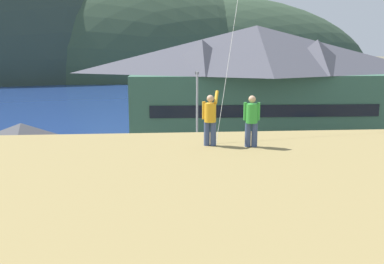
# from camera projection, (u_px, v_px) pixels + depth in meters

# --- Properties ---
(ground_plane) EXTENTS (600.00, 600.00, 0.00)m
(ground_plane) POSITION_uv_depth(u_px,v_px,m) (216.00, 228.00, 23.59)
(ground_plane) COLOR #66604C
(parking_lot_pad) EXTENTS (40.00, 20.00, 0.10)m
(parking_lot_pad) POSITION_uv_depth(u_px,v_px,m) (206.00, 195.00, 28.47)
(parking_lot_pad) COLOR slate
(parking_lot_pad) RESTS_ON ground
(bay_water) EXTENTS (360.00, 84.00, 0.03)m
(bay_water) POSITION_uv_depth(u_px,v_px,m) (173.00, 96.00, 82.22)
(bay_water) COLOR navy
(bay_water) RESTS_ON ground
(far_hill_center_saddle) EXTENTS (101.42, 58.03, 62.24)m
(far_hill_center_saddle) POSITION_uv_depth(u_px,v_px,m) (112.00, 76.00, 132.91)
(far_hill_center_saddle) COLOR #334733
(far_hill_center_saddle) RESTS_ON ground
(far_hill_far_shoulder) EXTENTS (103.97, 44.17, 48.07)m
(far_hill_far_shoulder) POSITION_uv_depth(u_px,v_px,m) (200.00, 76.00, 134.49)
(far_hill_far_shoulder) COLOR #334733
(far_hill_far_shoulder) RESTS_ON ground
(harbor_lodge) EXTENTS (25.97, 11.75, 11.37)m
(harbor_lodge) POSITION_uv_depth(u_px,v_px,m) (256.00, 81.00, 43.63)
(harbor_lodge) COLOR #38604C
(harbor_lodge) RESTS_ON ground
(storage_shed_near_lot) EXTENTS (6.25, 5.20, 4.46)m
(storage_shed_near_lot) POSITION_uv_depth(u_px,v_px,m) (23.00, 154.00, 29.84)
(storage_shed_near_lot) COLOR #756B5B
(storage_shed_near_lot) RESTS_ON ground
(wharf_dock) EXTENTS (3.20, 10.80, 0.70)m
(wharf_dock) POSITION_uv_depth(u_px,v_px,m) (192.00, 119.00, 55.61)
(wharf_dock) COLOR #70604C
(wharf_dock) RESTS_ON ground
(moored_boat_wharfside) EXTENTS (2.54, 7.64, 2.16)m
(moored_boat_wharfside) POSITION_uv_depth(u_px,v_px,m) (163.00, 116.00, 55.63)
(moored_boat_wharfside) COLOR #23564C
(moored_boat_wharfside) RESTS_ON ground
(parked_car_back_row_left) EXTENTS (4.30, 2.25, 1.82)m
(parked_car_back_row_left) POSITION_uv_depth(u_px,v_px,m) (267.00, 207.00, 23.64)
(parked_car_back_row_left) COLOR #B28923
(parked_car_back_row_left) RESTS_ON parking_lot_pad
(parked_car_mid_row_near) EXTENTS (4.35, 2.35, 1.82)m
(parked_car_mid_row_near) POSITION_uv_depth(u_px,v_px,m) (270.00, 170.00, 30.67)
(parked_car_mid_row_near) COLOR black
(parked_car_mid_row_near) RESTS_ON parking_lot_pad
(parked_car_lone_by_shed) EXTENTS (4.22, 2.10, 1.82)m
(parked_car_lone_by_shed) POSITION_uv_depth(u_px,v_px,m) (49.00, 203.00, 24.21)
(parked_car_lone_by_shed) COLOR navy
(parked_car_lone_by_shed) RESTS_ON parking_lot_pad
(parked_car_corner_spot) EXTENTS (4.21, 2.08, 1.82)m
(parked_car_corner_spot) POSITION_uv_depth(u_px,v_px,m) (366.00, 202.00, 24.41)
(parked_car_corner_spot) COLOR #9EA3A8
(parked_car_corner_spot) RESTS_ON parking_lot_pad
(parked_car_front_row_silver) EXTENTS (4.26, 2.17, 1.82)m
(parked_car_front_row_silver) POSITION_uv_depth(u_px,v_px,m) (128.00, 174.00, 29.53)
(parked_car_front_row_silver) COLOR silver
(parked_car_front_row_silver) RESTS_ON parking_lot_pad
(parked_car_back_row_right) EXTENTS (4.24, 2.12, 1.82)m
(parked_car_back_row_right) POSITION_uv_depth(u_px,v_px,m) (383.00, 167.00, 31.21)
(parked_car_back_row_right) COLOR navy
(parked_car_back_row_right) RESTS_ON parking_lot_pad
(parked_car_front_row_red) EXTENTS (4.22, 2.10, 1.82)m
(parked_car_front_row_red) POSITION_uv_depth(u_px,v_px,m) (160.00, 214.00, 22.74)
(parked_car_front_row_red) COLOR #236633
(parked_car_front_row_red) RESTS_ON parking_lot_pad
(parking_light_pole) EXTENTS (0.24, 0.78, 7.52)m
(parking_light_pole) POSITION_uv_depth(u_px,v_px,m) (197.00, 115.00, 33.02)
(parking_light_pole) COLOR #ADADB2
(parking_light_pole) RESTS_ON parking_lot_pad
(person_kite_flyer) EXTENTS (0.61, 0.61, 1.86)m
(person_kite_flyer) POSITION_uv_depth(u_px,v_px,m) (210.00, 118.00, 14.96)
(person_kite_flyer) COLOR #384770
(person_kite_flyer) RESTS_ON grassy_hill_foreground
(person_companion) EXTENTS (0.55, 0.40, 1.74)m
(person_companion) POSITION_uv_depth(u_px,v_px,m) (252.00, 119.00, 14.78)
(person_companion) COLOR #384770
(person_companion) RESTS_ON grassy_hill_foreground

